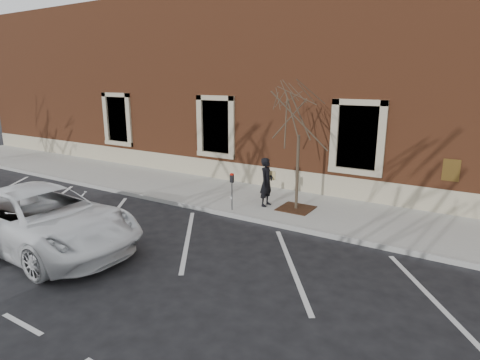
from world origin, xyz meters
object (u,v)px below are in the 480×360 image
Objects in this scene: parking_meter at (232,185)px; white_truck at (42,218)px; man at (267,182)px; sapling at (299,114)px.

white_truck is (-2.81, -4.87, -0.21)m from parking_meter.
man reaches higher than parking_meter.
parking_meter is 0.22× the size of white_truck.
white_truck is (-3.54, -5.90, -0.18)m from man.
parking_meter is 5.63m from white_truck.
sapling is (1.75, 1.24, 2.29)m from parking_meter.
parking_meter is (-0.73, -1.03, 0.03)m from man.
sapling is at bearing 26.36° from parking_meter.
man is 1.33× the size of parking_meter.
white_truck is at bearing -128.98° from parking_meter.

